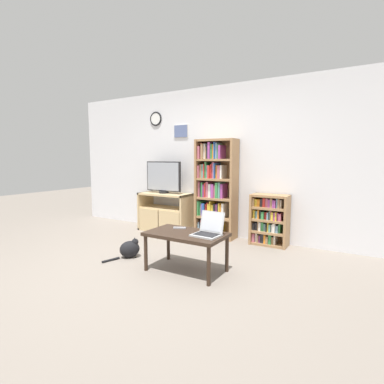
{
  "coord_description": "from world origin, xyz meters",
  "views": [
    {
      "loc": [
        2.35,
        -2.72,
        1.37
      ],
      "look_at": [
        0.07,
        1.11,
        0.86
      ],
      "focal_mm": 28.0,
      "sensor_mm": 36.0,
      "label": 1
    }
  ],
  "objects": [
    {
      "name": "tv_stand",
      "position": [
        -0.91,
        1.76,
        0.36
      ],
      "size": [
        0.99,
        0.46,
        0.71
      ],
      "color": "tan",
      "rests_on": "ground_plane"
    },
    {
      "name": "wall_back",
      "position": [
        -0.01,
        2.06,
        1.3
      ],
      "size": [
        6.42,
        0.09,
        2.6
      ],
      "color": "silver",
      "rests_on": "ground_plane"
    },
    {
      "name": "laptop",
      "position": [
        0.78,
        0.29,
        0.54
      ],
      "size": [
        0.33,
        0.31,
        0.27
      ],
      "rotation": [
        0.0,
        0.0,
        -0.07
      ],
      "color": "#B7BABC",
      "rests_on": "coffee_table"
    },
    {
      "name": "cat",
      "position": [
        -0.43,
        0.29,
        0.12
      ],
      "size": [
        0.33,
        0.53,
        0.27
      ],
      "rotation": [
        0.0,
        0.0,
        -0.67
      ],
      "color": "black",
      "rests_on": "ground_plane"
    },
    {
      "name": "coffee_table",
      "position": [
        0.49,
        0.26,
        0.42
      ],
      "size": [
        0.95,
        0.56,
        0.48
      ],
      "color": "#332319",
      "rests_on": "ground_plane"
    },
    {
      "name": "ground_plane",
      "position": [
        0.0,
        0.0,
        0.0
      ],
      "size": [
        18.0,
        18.0,
        0.0
      ],
      "primitive_type": "plane",
      "color": "gray"
    },
    {
      "name": "bookshelf_tall",
      "position": [
        0.06,
        1.87,
        0.82
      ],
      "size": [
        0.7,
        0.31,
        1.68
      ],
      "color": "#9E754C",
      "rests_on": "ground_plane"
    },
    {
      "name": "remote_near_laptop",
      "position": [
        0.31,
        0.39,
        0.49
      ],
      "size": [
        0.16,
        0.11,
        0.02
      ],
      "rotation": [
        0.0,
        0.0,
        5.15
      ],
      "color": "#99999E",
      "rests_on": "coffee_table"
    },
    {
      "name": "television",
      "position": [
        -0.93,
        1.76,
        1.01
      ],
      "size": [
        0.73,
        0.18,
        0.59
      ],
      "color": "black",
      "rests_on": "tv_stand"
    },
    {
      "name": "bookshelf_short",
      "position": [
        1.02,
        1.87,
        0.4
      ],
      "size": [
        0.57,
        0.31,
        0.8
      ],
      "color": "#9E754C",
      "rests_on": "ground_plane"
    }
  ]
}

